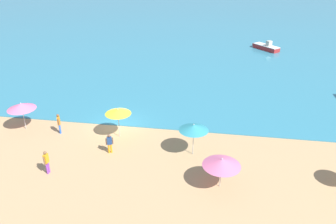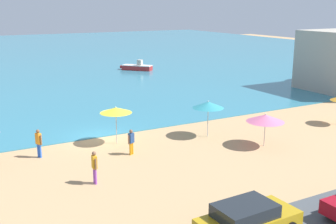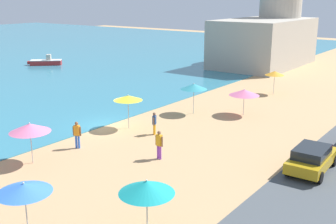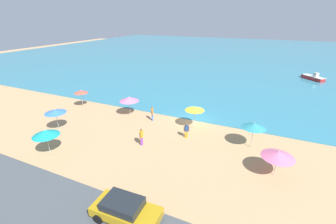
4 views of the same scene
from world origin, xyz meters
name	(u,v)px [view 1 (image 1 of 4)]	position (x,y,z in m)	size (l,w,h in m)	color
ground_plane	(119,126)	(0.00, 0.00, 0.00)	(160.00, 160.00, 0.00)	tan
sea	(186,15)	(0.00, 55.00, 0.03)	(150.00, 110.00, 0.05)	teal
beach_umbrella_3	(222,162)	(8.91, -6.97, 1.91)	(2.47, 2.47, 2.22)	#B2B2B7
beach_umbrella_4	(194,127)	(6.82, -3.42, 2.30)	(2.21, 2.21, 2.60)	#B2B2B7
beach_umbrella_6	(118,112)	(0.59, -1.78, 2.31)	(2.12, 2.12, 2.57)	#B2B2B7
beach_umbrella_7	(21,106)	(-7.85, -1.77, 2.17)	(2.37, 2.37, 2.49)	#B2B2B7
bather_0	(110,143)	(0.57, -4.23, 0.91)	(0.52, 0.35, 1.62)	orange
bather_1	(46,161)	(-2.90, -7.35, 1.00)	(0.24, 0.57, 1.77)	purple
bather_2	(59,123)	(-4.56, -1.98, 1.00)	(0.35, 0.53, 1.78)	blue
skiff_nearshore	(266,47)	(15.49, 27.21, 0.47)	(3.94, 4.13, 1.47)	#AD2828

